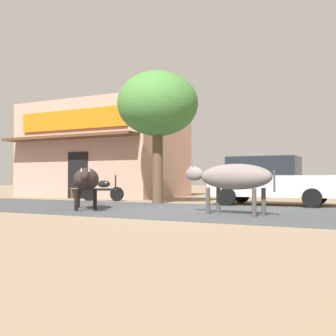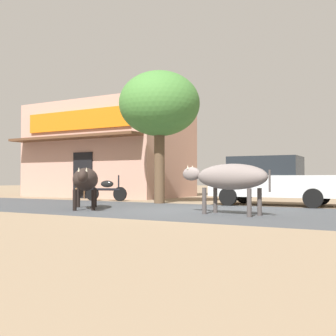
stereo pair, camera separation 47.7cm
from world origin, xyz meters
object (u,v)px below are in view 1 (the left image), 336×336
cow_near_brown (86,180)px  cafe_chair_near_tree (78,187)px  roadside_tree (158,105)px  parked_motorcycle (103,190)px  cow_far_dark (233,177)px  parked_hatchback_car (270,180)px

cow_near_brown → cafe_chair_near_tree: size_ratio=2.63×
roadside_tree → parked_motorcycle: roadside_tree is taller
parked_motorcycle → cow_far_dark: bearing=-28.8°
roadside_tree → parked_hatchback_car: 4.85m
parked_hatchback_car → cow_near_brown: size_ratio=1.75×
parked_hatchback_car → parked_motorcycle: size_ratio=2.35×
parked_motorcycle → cow_far_dark: 7.66m
parked_hatchback_car → cow_far_dark: size_ratio=1.64×
cow_near_brown → cow_far_dark: (4.40, 0.26, 0.06)m
cow_far_dark → parked_motorcycle: bearing=151.2°
roadside_tree → cafe_chair_near_tree: roadside_tree is taller
roadside_tree → cafe_chair_near_tree: 6.05m
parked_motorcycle → roadside_tree: bearing=-7.7°
parked_motorcycle → cafe_chair_near_tree: bearing=152.5°
cow_far_dark → cafe_chair_near_tree: bearing=151.5°
parked_motorcycle → parked_hatchback_car: bearing=4.6°
roadside_tree → cow_near_brown: 4.53m
parked_hatchback_car → parked_motorcycle: parked_hatchback_car is taller
cow_near_brown → cow_far_dark: size_ratio=0.94×
cow_near_brown → cafe_chair_near_tree: 6.89m
parked_motorcycle → cow_far_dark: (6.70, -3.69, 0.47)m
parked_motorcycle → cow_near_brown: size_ratio=0.74×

